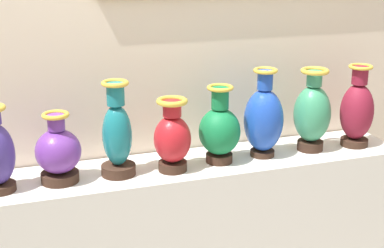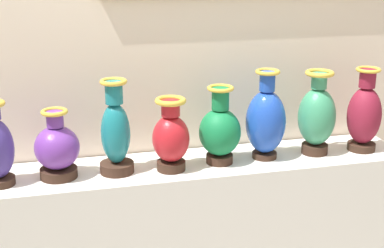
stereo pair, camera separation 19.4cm
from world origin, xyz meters
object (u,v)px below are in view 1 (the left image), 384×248
object	(u,v)px
vase_sapphire	(264,119)
vase_burgundy	(357,111)
vase_teal	(117,135)
vase_jade	(312,113)
vase_emerald	(220,130)
vase_violet	(58,152)
vase_crimson	(172,138)

from	to	relation	value
vase_sapphire	vase_burgundy	size ratio (longest dim) A/B	1.03
vase_teal	vase_burgundy	world-z (taller)	vase_teal
vase_jade	vase_burgundy	world-z (taller)	vase_burgundy
vase_sapphire	vase_jade	distance (m)	0.25
vase_sapphire	vase_burgundy	world-z (taller)	vase_sapphire
vase_emerald	vase_jade	distance (m)	0.47
vase_sapphire	vase_emerald	bearing A→B (deg)	-177.58
vase_teal	vase_burgundy	xyz separation A→B (m)	(1.17, -0.01, -0.00)
vase_sapphire	vase_jade	size ratio (longest dim) A/B	1.04
vase_violet	vase_burgundy	xyz separation A→B (m)	(1.41, -0.01, 0.05)
vase_teal	vase_jade	xyz separation A→B (m)	(0.93, 0.01, 0.01)
vase_emerald	vase_burgundy	xyz separation A→B (m)	(0.71, -0.01, 0.02)
vase_teal	vase_burgundy	size ratio (longest dim) A/B	1.03
vase_violet	vase_teal	bearing A→B (deg)	-1.14
vase_violet	vase_jade	xyz separation A→B (m)	(1.18, 0.00, 0.05)
vase_crimson	vase_burgundy	xyz separation A→B (m)	(0.93, 0.02, 0.02)
vase_sapphire	vase_burgundy	bearing A→B (deg)	-1.82
vase_sapphire	vase_teal	bearing A→B (deg)	-179.17
vase_sapphire	vase_crimson	bearing A→B (deg)	-175.03
vase_emerald	vase_sapphire	size ratio (longest dim) A/B	0.86
vase_crimson	vase_jade	size ratio (longest dim) A/B	0.82
vase_crimson	vase_teal	bearing A→B (deg)	172.88
vase_jade	vase_sapphire	bearing A→B (deg)	179.43
vase_emerald	vase_teal	bearing A→B (deg)	-179.92
vase_teal	vase_sapphire	xyz separation A→B (m)	(0.68, 0.01, 0.00)
vase_teal	vase_emerald	xyz separation A→B (m)	(0.46, 0.00, -0.02)
vase_violet	vase_jade	bearing A→B (deg)	0.12
vase_teal	vase_emerald	distance (m)	0.46
vase_violet	vase_burgundy	size ratio (longest dim) A/B	0.75
vase_burgundy	vase_crimson	bearing A→B (deg)	-178.56
vase_crimson	vase_sapphire	distance (m)	0.45
vase_teal	vase_crimson	bearing A→B (deg)	-7.12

